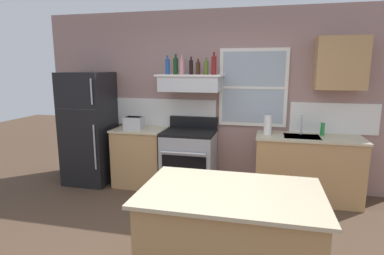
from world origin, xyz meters
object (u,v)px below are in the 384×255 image
(dish_soap_bottle, at_px, (322,129))
(kitchen_island, at_px, (230,244))
(paper_towel_roll, at_px, (268,125))
(toaster, at_px, (134,123))
(bottle_blue_liqueur, at_px, (168,66))
(bottle_dark_green_wine, at_px, (176,66))
(bottle_balsamic_dark, at_px, (191,67))
(bottle_red_label_wine, at_px, (214,65))
(bottle_brown_stout, at_px, (198,68))
(stove_range, at_px, (189,160))
(bottle_rose_pink, at_px, (182,66))
(bottle_olive_oil_square, at_px, (206,67))
(refrigerator, at_px, (89,128))

(dish_soap_bottle, distance_m, kitchen_island, 2.56)
(paper_towel_roll, bearing_deg, dish_soap_bottle, 7.65)
(toaster, xyz_separation_m, bottle_blue_liqueur, (0.53, 0.10, 0.85))
(bottle_dark_green_wine, distance_m, bottle_balsamic_dark, 0.24)
(toaster, xyz_separation_m, bottle_red_label_wine, (1.23, 0.08, 0.87))
(toaster, height_order, bottle_brown_stout, bottle_brown_stout)
(stove_range, height_order, paper_towel_roll, paper_towel_roll)
(toaster, height_order, bottle_rose_pink, bottle_rose_pink)
(bottle_blue_liqueur, bearing_deg, bottle_olive_oil_square, 1.26)
(stove_range, xyz_separation_m, bottle_brown_stout, (0.11, 0.11, 1.37))
(bottle_brown_stout, relative_size, paper_towel_roll, 0.82)
(stove_range, relative_size, bottle_dark_green_wine, 3.70)
(bottle_rose_pink, bearing_deg, bottle_balsamic_dark, 16.34)
(bottle_balsamic_dark, distance_m, kitchen_island, 2.77)
(bottle_brown_stout, xyz_separation_m, kitchen_island, (0.75, -2.25, -1.38))
(refrigerator, height_order, bottle_olive_oil_square, bottle_olive_oil_square)
(stove_range, relative_size, bottle_rose_pink, 3.86)
(refrigerator, bearing_deg, kitchen_island, -40.19)
(bottle_dark_green_wine, xyz_separation_m, bottle_rose_pink, (0.10, -0.04, -0.01))
(toaster, distance_m, bottle_blue_liqueur, 1.01)
(toaster, height_order, bottle_red_label_wine, bottle_red_label_wine)
(toaster, bearing_deg, refrigerator, 179.71)
(refrigerator, xyz_separation_m, bottle_dark_green_wine, (1.42, 0.12, 0.98))
(bottle_blue_liqueur, bearing_deg, bottle_balsamic_dark, 2.59)
(toaster, relative_size, paper_towel_roll, 1.10)
(bottle_blue_liqueur, relative_size, paper_towel_roll, 1.02)
(bottle_red_label_wine, height_order, paper_towel_roll, bottle_red_label_wine)
(dish_soap_bottle, bearing_deg, stove_range, -175.82)
(bottle_rose_pink, distance_m, paper_towel_roll, 1.50)
(toaster, relative_size, dish_soap_bottle, 1.65)
(bottle_dark_green_wine, height_order, bottle_rose_pink, bottle_dark_green_wine)
(bottle_balsamic_dark, xyz_separation_m, dish_soap_bottle, (1.87, 0.05, -0.85))
(refrigerator, height_order, bottle_dark_green_wine, bottle_dark_green_wine)
(refrigerator, relative_size, paper_towel_roll, 6.56)
(bottle_red_label_wine, bearing_deg, bottle_brown_stout, 166.27)
(refrigerator, relative_size, bottle_brown_stout, 7.99)
(bottle_red_label_wine, bearing_deg, bottle_blue_liqueur, 178.05)
(bottle_rose_pink, distance_m, dish_soap_bottle, 2.18)
(toaster, distance_m, kitchen_island, 2.79)
(bottle_olive_oil_square, distance_m, bottle_red_label_wine, 0.13)
(bottle_red_label_wine, xyz_separation_m, kitchen_island, (0.51, -2.19, -1.42))
(bottle_red_label_wine, distance_m, paper_towel_roll, 1.14)
(toaster, relative_size, bottle_balsamic_dark, 1.16)
(bottle_balsamic_dark, bearing_deg, bottle_dark_green_wine, 178.98)
(refrigerator, distance_m, kitchen_island, 3.31)
(paper_towel_roll, bearing_deg, bottle_red_label_wine, 179.04)
(refrigerator, relative_size, bottle_dark_green_wine, 6.01)
(toaster, distance_m, stove_range, 1.03)
(bottle_olive_oil_square, distance_m, paper_towel_roll, 1.21)
(stove_range, bearing_deg, paper_towel_roll, 1.89)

